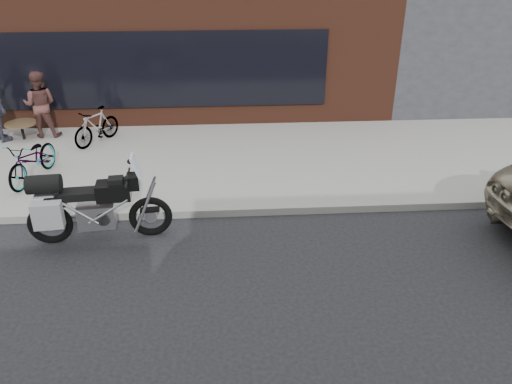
{
  "coord_description": "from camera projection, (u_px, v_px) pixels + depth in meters",
  "views": [
    {
      "loc": [
        0.23,
        -4.39,
        4.79
      ],
      "look_at": [
        0.73,
        3.36,
        0.85
      ],
      "focal_mm": 35.0,
      "sensor_mm": 36.0,
      "label": 1
    }
  ],
  "objects": [
    {
      "name": "cafe_table",
      "position": [
        21.0,
        124.0,
        12.78
      ],
      "size": [
        0.78,
        0.78,
        0.45
      ],
      "color": "black",
      "rests_on": "near_sidewalk"
    },
    {
      "name": "near_sidewalk",
      "position": [
        217.0,
        154.0,
        12.25
      ],
      "size": [
        44.0,
        6.0,
        0.15
      ],
      "primitive_type": "cube",
      "color": "gray",
      "rests_on": "ground"
    },
    {
      "name": "ground",
      "position": [
        214.0,
        381.0,
        6.06
      ],
      "size": [
        120.0,
        120.0,
        0.0
      ],
      "primitive_type": "plane",
      "color": "black",
      "rests_on": "ground"
    },
    {
      "name": "motorcycle",
      "position": [
        89.0,
        207.0,
        8.59
      ],
      "size": [
        2.49,
        0.94,
        1.57
      ],
      "rotation": [
        0.0,
        0.0,
        0.09
      ],
      "color": "black",
      "rests_on": "ground"
    },
    {
      "name": "storefront",
      "position": [
        158.0,
        21.0,
        17.37
      ],
      "size": [
        14.0,
        10.07,
        4.5
      ],
      "color": "#51281A",
      "rests_on": "ground"
    },
    {
      "name": "bicycle_front",
      "position": [
        33.0,
        159.0,
        10.6
      ],
      "size": [
        0.97,
        1.85,
        0.92
      ],
      "primitive_type": "imported",
      "rotation": [
        0.0,
        0.0,
        -0.21
      ],
      "color": "gray",
      "rests_on": "near_sidewalk"
    },
    {
      "name": "bicycle_rear",
      "position": [
        96.0,
        126.0,
        12.52
      ],
      "size": [
        1.17,
        1.49,
        0.9
      ],
      "primitive_type": "imported",
      "rotation": [
        0.0,
        0.0,
        -0.57
      ],
      "color": "gray",
      "rests_on": "near_sidewalk"
    },
    {
      "name": "cafe_patron_left",
      "position": [
        40.0,
        104.0,
        12.79
      ],
      "size": [
        0.85,
        0.67,
        1.71
      ],
      "primitive_type": "imported",
      "rotation": [
        0.0,
        0.0,
        3.17
      ],
      "color": "brown",
      "rests_on": "near_sidewalk"
    }
  ]
}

